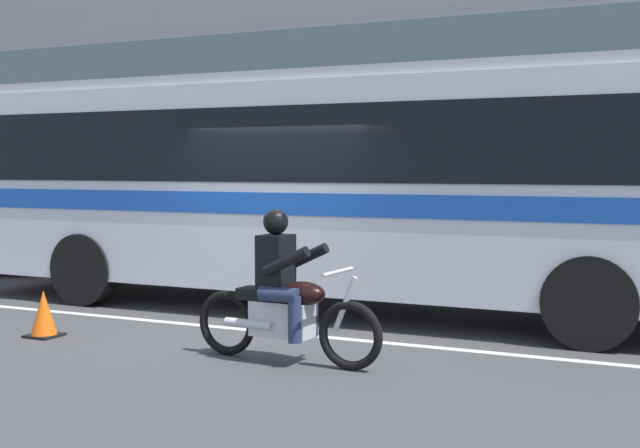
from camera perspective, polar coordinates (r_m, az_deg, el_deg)
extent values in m
plane|color=#3D3D3F|center=(10.94, -2.97, -6.64)|extent=(60.00, 60.00, 0.00)
cube|color=#A39E93|center=(15.56, 5.94, -3.23)|extent=(28.00, 3.80, 0.15)
cube|color=silver|center=(10.42, -4.54, -7.15)|extent=(26.60, 0.14, 0.01)
cube|color=#4C606B|center=(17.35, 8.11, 11.35)|extent=(25.76, 0.10, 1.40)
cube|color=silver|center=(11.59, 2.31, 2.57)|extent=(11.98, 2.60, 2.70)
cube|color=black|center=(11.59, 2.32, 5.29)|extent=(11.02, 2.64, 0.96)
cube|color=#194CB2|center=(11.60, 2.31, 1.58)|extent=(11.74, 2.63, 0.28)
cube|color=#ADB1BA|center=(11.64, 2.33, 9.52)|extent=(11.74, 2.48, 0.16)
cylinder|color=black|center=(12.65, -15.57, -2.96)|extent=(1.04, 0.30, 1.04)
cylinder|color=black|center=(9.69, 17.76, -5.06)|extent=(1.04, 0.30, 1.04)
torus|color=black|center=(8.35, 2.05, -7.52)|extent=(0.69, 0.12, 0.69)
torus|color=black|center=(9.06, -6.30, -6.64)|extent=(0.69, 0.12, 0.69)
cube|color=silver|center=(8.69, -2.58, -6.40)|extent=(0.65, 0.31, 0.36)
ellipsoid|color=black|center=(8.52, -1.13, -4.70)|extent=(0.49, 0.30, 0.24)
cube|color=black|center=(8.75, -3.72, -4.74)|extent=(0.57, 0.28, 0.12)
cylinder|color=silver|center=(8.32, 1.69, -5.46)|extent=(0.28, 0.07, 0.58)
cylinder|color=silver|center=(8.31, 1.19, -3.24)|extent=(0.07, 0.64, 0.04)
cylinder|color=silver|center=(8.72, -4.83, -6.71)|extent=(0.55, 0.11, 0.09)
cube|color=black|center=(8.64, -3.00, -2.57)|extent=(0.30, 0.37, 0.56)
sphere|color=black|center=(8.60, -3.01, 0.14)|extent=(0.26, 0.26, 0.26)
cylinder|color=#232D4C|center=(8.76, -1.60, -4.46)|extent=(0.43, 0.17, 0.15)
cylinder|color=#232D4C|center=(8.72, -0.56, -6.10)|extent=(0.13, 0.13, 0.46)
cylinder|color=#232D4C|center=(8.46, -2.80, -4.77)|extent=(0.43, 0.17, 0.15)
cylinder|color=#232D4C|center=(8.41, -1.73, -6.47)|extent=(0.13, 0.13, 0.46)
cylinder|color=black|center=(8.69, -0.96, -2.27)|extent=(0.52, 0.13, 0.32)
cylinder|color=black|center=(8.34, -2.28, -2.53)|extent=(0.52, 0.13, 0.32)
cylinder|color=gold|center=(14.90, -1.11, -2.11)|extent=(0.22, 0.22, 0.58)
sphere|color=gold|center=(14.86, -1.11, -0.73)|extent=(0.20, 0.20, 0.20)
cylinder|color=gold|center=(14.77, -1.35, -2.05)|extent=(0.09, 0.10, 0.09)
cone|color=#EA590F|center=(10.48, -18.13, -5.76)|extent=(0.32, 0.32, 0.55)
cube|color=black|center=(10.53, -18.10, -7.16)|extent=(0.36, 0.36, 0.03)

